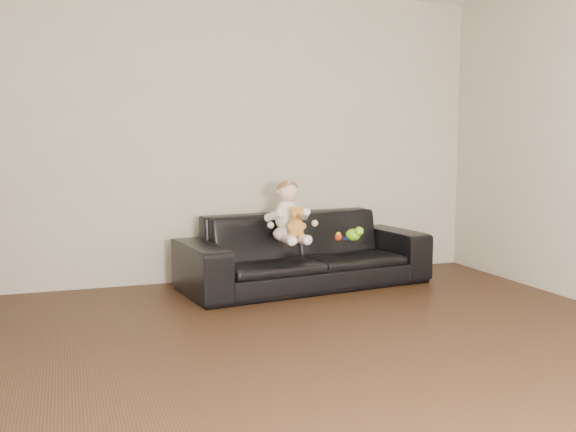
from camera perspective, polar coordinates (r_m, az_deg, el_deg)
name	(u,v)px	position (r m, az deg, el deg)	size (l,w,h in m)	color
floor	(342,388)	(3.40, 4.81, -15.00)	(5.50, 5.50, 0.00)	#3B2315
wall_back	(217,136)	(5.78, -6.33, 7.09)	(5.00, 5.00, 0.00)	#C0B6A1
sofa	(305,250)	(5.56, 1.49, -3.07)	(2.14, 0.84, 0.62)	black
baby	(289,215)	(5.34, 0.05, 0.07)	(0.36, 0.44, 0.52)	#FED6D8
teddy_bear	(296,223)	(5.21, 0.73, -0.59)	(0.17, 0.16, 0.26)	#C28537
toy_green	(353,235)	(5.48, 5.81, -1.67)	(0.12, 0.15, 0.10)	#83EA1B
toy_rattle	(338,237)	(5.45, 4.50, -1.88)	(0.07, 0.07, 0.07)	red
toy_blue_disc	(348,239)	(5.56, 5.35, -2.01)	(0.09, 0.09, 0.01)	blue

